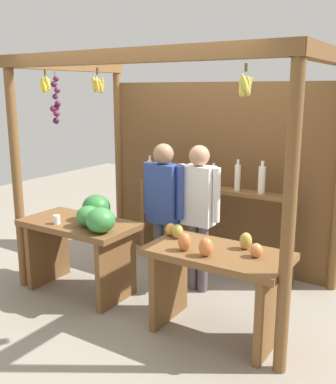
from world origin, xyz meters
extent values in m
plane|color=gray|center=(0.00, 0.00, 0.00)|extent=(12.00, 12.00, 0.00)
cylinder|color=brown|center=(-1.44, -0.85, 1.21)|extent=(0.10, 0.10, 2.43)
cylinder|color=brown|center=(1.44, -0.85, 1.21)|extent=(0.10, 0.10, 2.43)
cylinder|color=brown|center=(-1.44, 0.85, 1.21)|extent=(0.10, 0.10, 2.43)
cube|color=brown|center=(0.00, -0.85, 2.37)|extent=(2.98, 0.12, 0.12)
cube|color=brown|center=(-1.44, 0.00, 2.37)|extent=(0.12, 1.80, 0.12)
cube|color=brown|center=(1.44, 0.00, 2.37)|extent=(0.12, 1.80, 0.12)
cube|color=brown|center=(0.00, 0.87, 1.09)|extent=(2.88, 0.04, 2.18)
cylinder|color=brown|center=(1.01, -0.69, 2.26)|extent=(0.02, 0.02, 0.06)
ellipsoid|color=#D1CC4C|center=(1.03, -0.69, 2.12)|extent=(0.04, 0.07, 0.15)
ellipsoid|color=#D1CC4C|center=(1.03, -0.68, 2.12)|extent=(0.06, 0.07, 0.15)
ellipsoid|color=#D1CC4C|center=(1.01, -0.65, 2.12)|extent=(0.09, 0.04, 0.15)
ellipsoid|color=#D1CC4C|center=(1.00, -0.67, 2.12)|extent=(0.06, 0.05, 0.15)
ellipsoid|color=#D1CC4C|center=(0.98, -0.68, 2.13)|extent=(0.05, 0.06, 0.15)
ellipsoid|color=#D1CC4C|center=(0.98, -0.70, 2.12)|extent=(0.05, 0.08, 0.15)
ellipsoid|color=#D1CC4C|center=(0.99, -0.71, 2.13)|extent=(0.08, 0.07, 0.15)
ellipsoid|color=#D1CC4C|center=(1.02, -0.73, 2.14)|extent=(0.08, 0.05, 0.15)
ellipsoid|color=#D1CC4C|center=(1.03, -0.71, 2.12)|extent=(0.06, 0.06, 0.15)
cylinder|color=brown|center=(-1.01, -0.77, 2.26)|extent=(0.02, 0.02, 0.06)
ellipsoid|color=yellow|center=(-0.99, -0.77, 2.16)|extent=(0.04, 0.07, 0.14)
ellipsoid|color=yellow|center=(-1.00, -0.75, 2.14)|extent=(0.08, 0.05, 0.14)
ellipsoid|color=yellow|center=(-1.03, -0.75, 2.13)|extent=(0.07, 0.08, 0.14)
ellipsoid|color=yellow|center=(-1.04, -0.79, 2.14)|extent=(0.06, 0.07, 0.14)
ellipsoid|color=yellow|center=(-1.00, -0.80, 2.14)|extent=(0.07, 0.04, 0.14)
cylinder|color=brown|center=(-0.36, -0.76, 2.26)|extent=(0.02, 0.02, 0.06)
ellipsoid|color=gold|center=(-0.33, -0.77, 2.12)|extent=(0.04, 0.07, 0.14)
ellipsoid|color=gold|center=(-0.34, -0.73, 2.14)|extent=(0.07, 0.06, 0.14)
ellipsoid|color=gold|center=(-0.36, -0.72, 2.13)|extent=(0.07, 0.04, 0.14)
ellipsoid|color=gold|center=(-0.40, -0.74, 2.14)|extent=(0.05, 0.05, 0.14)
ellipsoid|color=gold|center=(-0.38, -0.78, 2.13)|extent=(0.06, 0.07, 0.14)
ellipsoid|color=gold|center=(-0.37, -0.80, 2.15)|extent=(0.09, 0.05, 0.14)
ellipsoid|color=gold|center=(-0.34, -0.80, 2.13)|extent=(0.05, 0.05, 0.14)
cylinder|color=#4C422D|center=(-1.16, -0.51, 2.01)|extent=(0.01, 0.01, 0.55)
sphere|color=#511938|center=(-1.16, -0.49, 2.21)|extent=(0.06, 0.06, 0.06)
sphere|color=#47142D|center=(-1.17, -0.51, 2.15)|extent=(0.06, 0.06, 0.06)
sphere|color=#601E42|center=(-1.15, -0.49, 2.09)|extent=(0.06, 0.06, 0.06)
sphere|color=#511938|center=(-1.18, -0.50, 2.03)|extent=(0.06, 0.06, 0.06)
sphere|color=#47142D|center=(-1.15, -0.50, 1.95)|extent=(0.06, 0.06, 0.06)
sphere|color=#601E42|center=(-1.18, -0.49, 1.91)|extent=(0.07, 0.07, 0.07)
sphere|color=#601E42|center=(-1.19, -0.53, 1.90)|extent=(0.07, 0.07, 0.07)
sphere|color=#601E42|center=(-1.14, -0.53, 1.85)|extent=(0.07, 0.07, 0.07)
sphere|color=#47142D|center=(-1.18, -0.51, 1.78)|extent=(0.07, 0.07, 0.07)
cube|color=brown|center=(-0.79, -0.64, 0.74)|extent=(1.21, 0.64, 0.06)
cube|color=brown|center=(-1.28, -0.64, 0.36)|extent=(0.06, 0.58, 0.71)
cube|color=brown|center=(-0.31, -0.64, 0.36)|extent=(0.06, 0.58, 0.71)
ellipsoid|color=#38843D|center=(-0.59, -0.71, 0.88)|extent=(0.34, 0.34, 0.21)
ellipsoid|color=#2D7533|center=(-0.67, -0.50, 0.91)|extent=(0.34, 0.34, 0.27)
ellipsoid|color=#38843D|center=(-0.36, -0.79, 0.89)|extent=(0.32, 0.32, 0.24)
cylinder|color=white|center=(-0.92, -0.82, 0.82)|extent=(0.07, 0.07, 0.09)
cube|color=brown|center=(0.79, -0.64, 0.74)|extent=(1.21, 0.64, 0.06)
cube|color=brown|center=(0.31, -0.64, 0.36)|extent=(0.06, 0.58, 0.71)
cube|color=brown|center=(1.28, -0.64, 0.36)|extent=(0.06, 0.58, 0.71)
ellipsoid|color=#CC7038|center=(0.77, -0.80, 0.85)|extent=(0.16, 0.16, 0.16)
ellipsoid|color=#B79E47|center=(0.98, -0.48, 0.85)|extent=(0.15, 0.15, 0.15)
ellipsoid|color=#E07F47|center=(1.12, -0.61, 0.83)|extent=(0.12, 0.12, 0.12)
ellipsoid|color=gold|center=(0.25, -0.51, 0.83)|extent=(0.14, 0.14, 0.12)
ellipsoid|color=#B79E47|center=(0.34, -0.54, 0.84)|extent=(0.13, 0.13, 0.13)
ellipsoid|color=#CC7038|center=(0.55, -0.78, 0.85)|extent=(0.15, 0.15, 0.15)
cube|color=brown|center=(-0.84, 0.64, 0.50)|extent=(0.05, 0.20, 1.00)
cube|color=brown|center=(1.04, 0.64, 0.50)|extent=(0.05, 0.20, 1.00)
cube|color=brown|center=(0.10, 0.64, 0.98)|extent=(1.87, 0.22, 0.04)
cylinder|color=silver|center=(-0.78, 0.64, 1.12)|extent=(0.06, 0.06, 0.24)
cylinder|color=silver|center=(-0.78, 0.64, 1.27)|extent=(0.03, 0.03, 0.06)
cylinder|color=gold|center=(-0.49, 0.64, 1.13)|extent=(0.06, 0.06, 0.25)
cylinder|color=gold|center=(-0.49, 0.64, 1.28)|extent=(0.03, 0.03, 0.06)
cylinder|color=#D8B266|center=(-0.18, 0.64, 1.13)|extent=(0.06, 0.06, 0.25)
cylinder|color=#D8B266|center=(-0.18, 0.64, 1.28)|extent=(0.03, 0.03, 0.06)
cylinder|color=silver|center=(0.10, 0.64, 1.11)|extent=(0.07, 0.07, 0.22)
cylinder|color=silver|center=(0.10, 0.64, 1.25)|extent=(0.03, 0.03, 0.06)
cylinder|color=silver|center=(0.40, 0.64, 1.15)|extent=(0.07, 0.07, 0.29)
cylinder|color=silver|center=(0.40, 0.64, 1.32)|extent=(0.03, 0.03, 0.06)
cylinder|color=silver|center=(0.68, 0.64, 1.15)|extent=(0.08, 0.08, 0.30)
cylinder|color=silver|center=(0.68, 0.64, 1.33)|extent=(0.03, 0.03, 0.06)
cylinder|color=#994C1E|center=(0.98, 0.64, 1.12)|extent=(0.08, 0.08, 0.24)
cylinder|color=#994C1E|center=(0.98, 0.64, 1.27)|extent=(0.04, 0.04, 0.06)
cylinder|color=#515361|center=(-0.18, -0.08, 0.37)|extent=(0.11, 0.11, 0.73)
cylinder|color=#515361|center=(-0.06, -0.08, 0.37)|extent=(0.11, 0.11, 0.73)
cube|color=#2D428C|center=(-0.12, -0.08, 1.04)|extent=(0.32, 0.19, 0.62)
cylinder|color=#2D428C|center=(-0.32, -0.08, 1.07)|extent=(0.08, 0.08, 0.56)
cylinder|color=#2D428C|center=(0.08, -0.08, 1.07)|extent=(0.08, 0.08, 0.56)
sphere|color=#997051|center=(-0.12, -0.08, 1.46)|extent=(0.21, 0.21, 0.21)
cylinder|color=#574B51|center=(0.17, 0.06, 0.36)|extent=(0.11, 0.11, 0.73)
cylinder|color=#574B51|center=(0.29, 0.06, 0.36)|extent=(0.11, 0.11, 0.73)
cube|color=white|center=(0.23, 0.06, 1.04)|extent=(0.32, 0.19, 0.62)
cylinder|color=white|center=(0.03, 0.06, 1.07)|extent=(0.08, 0.08, 0.55)
cylinder|color=white|center=(0.43, 0.06, 1.07)|extent=(0.08, 0.08, 0.55)
sphere|color=tan|center=(0.23, 0.06, 1.45)|extent=(0.21, 0.21, 0.21)
camera|label=1|loc=(2.33, -3.85, 2.10)|focal=41.62mm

